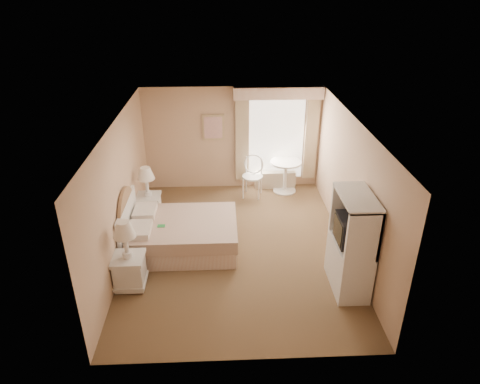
{
  "coord_description": "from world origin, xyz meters",
  "views": [
    {
      "loc": [
        -0.26,
        -6.95,
        4.7
      ],
      "look_at": [
        0.07,
        0.3,
        1.05
      ],
      "focal_mm": 32.0,
      "sensor_mm": 36.0,
      "label": 1
    }
  ],
  "objects_px": {
    "nightstand_near": "(129,263)",
    "armoire": "(351,251)",
    "round_table": "(285,171)",
    "cafe_chair": "(253,173)",
    "nightstand_far": "(149,201)",
    "bed": "(178,233)"
  },
  "relations": [
    {
      "from": "nightstand_near",
      "to": "armoire",
      "type": "height_order",
      "value": "armoire"
    },
    {
      "from": "bed",
      "to": "nightstand_far",
      "type": "height_order",
      "value": "bed"
    },
    {
      "from": "nightstand_far",
      "to": "round_table",
      "type": "xyz_separation_m",
      "value": [
        3.1,
        1.24,
        0.07
      ]
    },
    {
      "from": "round_table",
      "to": "nightstand_far",
      "type": "bearing_deg",
      "value": -158.23
    },
    {
      "from": "cafe_chair",
      "to": "nightstand_near",
      "type": "bearing_deg",
      "value": -110.48
    },
    {
      "from": "round_table",
      "to": "armoire",
      "type": "distance_m",
      "value": 3.69
    },
    {
      "from": "round_table",
      "to": "cafe_chair",
      "type": "bearing_deg",
      "value": -169.0
    },
    {
      "from": "round_table",
      "to": "cafe_chair",
      "type": "height_order",
      "value": "cafe_chair"
    },
    {
      "from": "bed",
      "to": "nightstand_near",
      "type": "distance_m",
      "value": 1.33
    },
    {
      "from": "nightstand_near",
      "to": "cafe_chair",
      "type": "height_order",
      "value": "nightstand_near"
    },
    {
      "from": "nightstand_near",
      "to": "cafe_chair",
      "type": "xyz_separation_m",
      "value": [
        2.31,
        3.33,
        0.11
      ]
    },
    {
      "from": "nightstand_near",
      "to": "armoire",
      "type": "bearing_deg",
      "value": -2.41
    },
    {
      "from": "round_table",
      "to": "nightstand_near",
      "type": "bearing_deg",
      "value": -131.64
    },
    {
      "from": "nightstand_far",
      "to": "round_table",
      "type": "distance_m",
      "value": 3.34
    },
    {
      "from": "bed",
      "to": "nightstand_near",
      "type": "height_order",
      "value": "bed"
    },
    {
      "from": "bed",
      "to": "cafe_chair",
      "type": "xyz_separation_m",
      "value": [
        1.59,
        2.22,
        0.25
      ]
    },
    {
      "from": "bed",
      "to": "round_table",
      "type": "bearing_deg",
      "value": 44.91
    },
    {
      "from": "armoire",
      "to": "cafe_chair",
      "type": "bearing_deg",
      "value": 111.12
    },
    {
      "from": "nightstand_near",
      "to": "nightstand_far",
      "type": "xyz_separation_m",
      "value": [
        -0.0,
        2.25,
        -0.02
      ]
    },
    {
      "from": "nightstand_near",
      "to": "armoire",
      "type": "distance_m",
      "value": 3.66
    },
    {
      "from": "round_table",
      "to": "cafe_chair",
      "type": "distance_m",
      "value": 0.81
    },
    {
      "from": "nightstand_near",
      "to": "nightstand_far",
      "type": "height_order",
      "value": "nightstand_near"
    }
  ]
}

